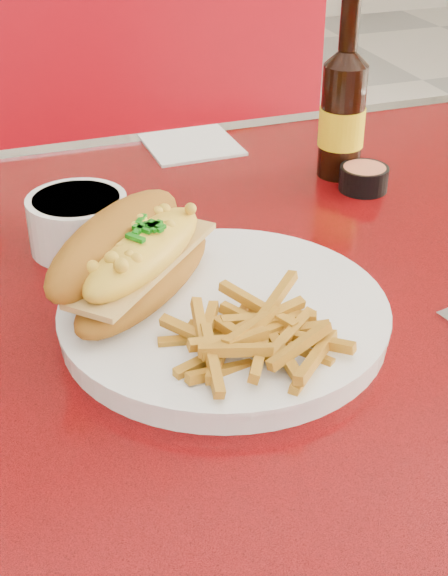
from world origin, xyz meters
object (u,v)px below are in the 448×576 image
object	(u,v)px
dinner_plate	(224,315)
mac_hoagie	(134,258)
booth_bench_far	(81,294)
gravy_ramekin	(78,221)
diner_table	(199,417)
sauce_cup_right	(364,177)
fork	(292,290)
beer_bottle	(343,111)

from	to	relation	value
dinner_plate	mac_hoagie	size ratio (longest dim) A/B	1.62
booth_bench_far	gravy_ramekin	distance (m)	0.87
diner_table	sauce_cup_right	distance (m)	0.35
booth_bench_far	fork	bearing A→B (deg)	-85.39
booth_bench_far	beer_bottle	size ratio (longest dim) A/B	5.51
mac_hoagie	fork	bearing A→B (deg)	-61.62
booth_bench_far	sauce_cup_right	world-z (taller)	booth_bench_far
mac_hoagie	beer_bottle	xyz separation A→B (m)	(0.31, 0.22, 0.02)
gravy_ramekin	diner_table	bearing A→B (deg)	-53.15
mac_hoagie	gravy_ramekin	distance (m)	0.15
dinner_plate	beer_bottle	distance (m)	0.37
mac_hoagie	fork	world-z (taller)	mac_hoagie
diner_table	sauce_cup_right	size ratio (longest dim) A/B	16.71
beer_bottle	booth_bench_far	bearing A→B (deg)	112.22
dinner_plate	mac_hoagie	bearing A→B (deg)	144.98
gravy_ramekin	sauce_cup_right	size ratio (longest dim) A/B	1.72
booth_bench_far	sauce_cup_right	size ratio (longest dim) A/B	16.30
fork	diner_table	bearing A→B (deg)	37.67
gravy_ramekin	beer_bottle	size ratio (longest dim) A/B	0.58
diner_table	mac_hoagie	size ratio (longest dim) A/B	5.88
beer_bottle	diner_table	bearing A→B (deg)	-141.36
fork	gravy_ramekin	size ratio (longest dim) A/B	1.25
sauce_cup_right	beer_bottle	distance (m)	0.08
sauce_cup_right	booth_bench_far	bearing A→B (deg)	111.21
booth_bench_far	dinner_plate	size ratio (longest dim) A/B	3.54
booth_bench_far	gravy_ramekin	bearing A→B (deg)	-97.28
mac_hoagie	fork	distance (m)	0.14
mac_hoagie	sauce_cup_right	size ratio (longest dim) A/B	2.84
mac_hoagie	sauce_cup_right	world-z (taller)	mac_hoagie
dinner_plate	sauce_cup_right	world-z (taller)	sauce_cup_right
booth_bench_far	dinner_plate	world-z (taller)	booth_bench_far
mac_hoagie	gravy_ramekin	bearing A→B (deg)	55.18
booth_bench_far	fork	world-z (taller)	booth_bench_far
sauce_cup_right	beer_bottle	size ratio (longest dim) A/B	0.34
fork	mac_hoagie	bearing A→B (deg)	62.98
fork	sauce_cup_right	world-z (taller)	sauce_cup_right
diner_table	dinner_plate	xyz separation A→B (m)	(0.00, -0.07, 0.17)
fork	sauce_cup_right	xyz separation A→B (m)	(0.19, 0.21, -0.00)
mac_hoagie	sauce_cup_right	bearing A→B (deg)	-16.67
dinner_plate	diner_table	bearing A→B (deg)	92.51
diner_table	dinner_plate	world-z (taller)	dinner_plate
dinner_plate	mac_hoagie	distance (m)	0.09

